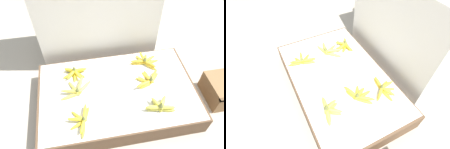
{
  "view_description": "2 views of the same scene",
  "coord_description": "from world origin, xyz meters",
  "views": [
    {
      "loc": [
        -0.22,
        -0.97,
        1.54
      ],
      "look_at": [
        -0.02,
        0.12,
        0.22
      ],
      "focal_mm": 35.0,
      "sensor_mm": 36.0,
      "label": 1
    },
    {
      "loc": [
        0.84,
        -0.43,
        1.3
      ],
      "look_at": [
        -0.0,
        -0.01,
        0.2
      ],
      "focal_mm": 28.0,
      "sensor_mm": 36.0,
      "label": 2
    }
  ],
  "objects": [
    {
      "name": "banana_bunch_front_midleft",
      "position": [
        0.27,
        -0.21,
        0.21
      ],
      "size": [
        0.22,
        0.14,
        0.1
      ],
      "color": "gold",
      "rests_on": "display_platform"
    },
    {
      "name": "banana_bunch_back_left",
      "position": [
        -0.31,
        0.21,
        0.2
      ],
      "size": [
        0.21,
        0.16,
        0.09
      ],
      "color": "yellow",
      "rests_on": "display_platform"
    },
    {
      "name": "display_platform",
      "position": [
        0.0,
        0.0,
        0.09
      ],
      "size": [
        1.21,
        0.75,
        0.17
      ],
      "color": "brown",
      "rests_on": "ground_plane"
    },
    {
      "name": "banana_bunch_front_left",
      "position": [
        -0.29,
        -0.22,
        0.2
      ],
      "size": [
        0.17,
        0.25,
        0.08
      ],
      "color": "yellow",
      "rests_on": "display_platform"
    },
    {
      "name": "back_vendor_table",
      "position": [
        -0.06,
        0.68,
        0.42
      ],
      "size": [
        1.03,
        0.44,
        0.84
      ],
      "color": "beige",
      "rests_on": "ground_plane"
    },
    {
      "name": "banana_bunch_middle_midleft",
      "position": [
        0.26,
        0.04,
        0.2
      ],
      "size": [
        0.23,
        0.18,
        0.1
      ],
      "color": "gold",
      "rests_on": "display_platform"
    },
    {
      "name": "banana_bunch_back_midleft",
      "position": [
        0.29,
        0.24,
        0.2
      ],
      "size": [
        0.25,
        0.21,
        0.09
      ],
      "color": "gold",
      "rests_on": "display_platform"
    },
    {
      "name": "banana_bunch_middle_left",
      "position": [
        -0.31,
        0.04,
        0.2
      ],
      "size": [
        0.25,
        0.19,
        0.09
      ],
      "color": "#DBCC4C",
      "rests_on": "display_platform"
    },
    {
      "name": "ground_plane",
      "position": [
        0.0,
        0.0,
        0.0
      ],
      "size": [
        10.0,
        10.0,
        0.0
      ],
      "primitive_type": "plane",
      "color": "#A89E8E"
    }
  ]
}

